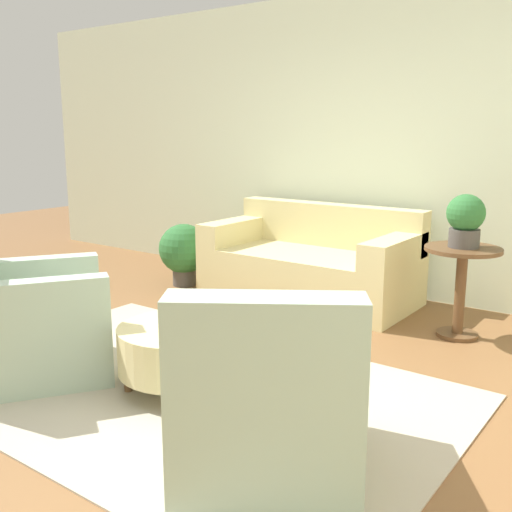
{
  "coord_description": "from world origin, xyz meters",
  "views": [
    {
      "loc": [
        2.35,
        -2.45,
        1.54
      ],
      "look_at": [
        0.15,
        0.55,
        0.75
      ],
      "focal_mm": 42.0,
      "sensor_mm": 36.0,
      "label": 1
    }
  ],
  "objects_px": {
    "ottoman_table": "(181,348)",
    "potted_plant_floor": "(184,251)",
    "armchair_right": "(267,401)",
    "potted_plant_on_side_table": "(465,219)",
    "side_table": "(461,276)",
    "couch": "(311,265)",
    "armchair_left": "(25,323)"
  },
  "relations": [
    {
      "from": "armchair_right",
      "to": "potted_plant_floor",
      "type": "xyz_separation_m",
      "value": [
        -2.62,
        2.27,
        0.0
      ]
    },
    {
      "from": "armchair_left",
      "to": "armchair_right",
      "type": "distance_m",
      "value": 1.85
    },
    {
      "from": "armchair_right",
      "to": "side_table",
      "type": "xyz_separation_m",
      "value": [
        0.1,
        2.37,
        0.12
      ]
    },
    {
      "from": "side_table",
      "to": "potted_plant_on_side_table",
      "type": "relative_size",
      "value": 1.76
    },
    {
      "from": "side_table",
      "to": "potted_plant_on_side_table",
      "type": "distance_m",
      "value": 0.43
    },
    {
      "from": "armchair_left",
      "to": "side_table",
      "type": "height_order",
      "value": "armchair_left"
    },
    {
      "from": "armchair_left",
      "to": "ottoman_table",
      "type": "relative_size",
      "value": 1.54
    },
    {
      "from": "couch",
      "to": "side_table",
      "type": "height_order",
      "value": "couch"
    },
    {
      "from": "ottoman_table",
      "to": "couch",
      "type": "bearing_deg",
      "value": 100.78
    },
    {
      "from": "couch",
      "to": "ottoman_table",
      "type": "distance_m",
      "value": 2.22
    },
    {
      "from": "armchair_right",
      "to": "ottoman_table",
      "type": "bearing_deg",
      "value": 155.02
    },
    {
      "from": "potted_plant_floor",
      "to": "ottoman_table",
      "type": "bearing_deg",
      "value": -47.39
    },
    {
      "from": "armchair_left",
      "to": "armchair_right",
      "type": "height_order",
      "value": "same"
    },
    {
      "from": "armchair_left",
      "to": "couch",
      "type": "bearing_deg",
      "value": 79.05
    },
    {
      "from": "armchair_right",
      "to": "potted_plant_on_side_table",
      "type": "distance_m",
      "value": 2.43
    },
    {
      "from": "armchair_right",
      "to": "potted_plant_on_side_table",
      "type": "xyz_separation_m",
      "value": [
        0.1,
        2.37,
        0.55
      ]
    },
    {
      "from": "couch",
      "to": "ottoman_table",
      "type": "relative_size",
      "value": 2.54
    },
    {
      "from": "armchair_left",
      "to": "potted_plant_on_side_table",
      "type": "height_order",
      "value": "potted_plant_on_side_table"
    },
    {
      "from": "ottoman_table",
      "to": "side_table",
      "type": "bearing_deg",
      "value": 61.81
    },
    {
      "from": "armchair_right",
      "to": "side_table",
      "type": "distance_m",
      "value": 2.37
    },
    {
      "from": "armchair_right",
      "to": "side_table",
      "type": "height_order",
      "value": "armchair_right"
    },
    {
      "from": "armchair_right",
      "to": "ottoman_table",
      "type": "relative_size",
      "value": 1.54
    },
    {
      "from": "side_table",
      "to": "couch",
      "type": "bearing_deg",
      "value": 170.18
    },
    {
      "from": "armchair_left",
      "to": "potted_plant_floor",
      "type": "height_order",
      "value": "armchair_left"
    },
    {
      "from": "potted_plant_floor",
      "to": "couch",
      "type": "bearing_deg",
      "value": 15.27
    },
    {
      "from": "couch",
      "to": "potted_plant_floor",
      "type": "xyz_separation_m",
      "value": [
        -1.27,
        -0.35,
        0.04
      ]
    },
    {
      "from": "armchair_left",
      "to": "side_table",
      "type": "xyz_separation_m",
      "value": [
        1.96,
        2.37,
        0.12
      ]
    },
    {
      "from": "armchair_right",
      "to": "side_table",
      "type": "bearing_deg",
      "value": 87.56
    },
    {
      "from": "armchair_left",
      "to": "potted_plant_on_side_table",
      "type": "relative_size",
      "value": 2.95
    },
    {
      "from": "couch",
      "to": "potted_plant_on_side_table",
      "type": "bearing_deg",
      "value": -9.82
    },
    {
      "from": "armchair_left",
      "to": "armchair_right",
      "type": "xyz_separation_m",
      "value": [
        1.85,
        -0.0,
        0.0
      ]
    },
    {
      "from": "ottoman_table",
      "to": "potted_plant_floor",
      "type": "bearing_deg",
      "value": 132.61
    }
  ]
}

